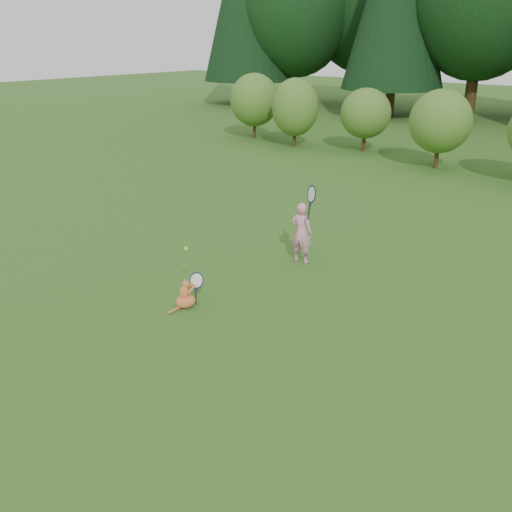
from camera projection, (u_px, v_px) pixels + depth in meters
The scene contains 5 objects.
ground at pixel (217, 306), 9.52m from camera, with size 100.00×100.00×0.00m, color #2B5417.
shrub_row at pixel (489, 129), 18.41m from camera, with size 28.00×3.00×2.80m, color #416C21, non-canonical shape.
child at pixel (302, 231), 11.15m from camera, with size 0.70×0.44×1.82m.
cat at pixel (186, 293), 9.41m from camera, with size 0.46×0.75×0.65m.
tennis_ball at pixel (186, 249), 9.38m from camera, with size 0.07×0.07×0.07m.
Camera 1 is at (5.93, -6.23, 4.21)m, focal length 40.00 mm.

